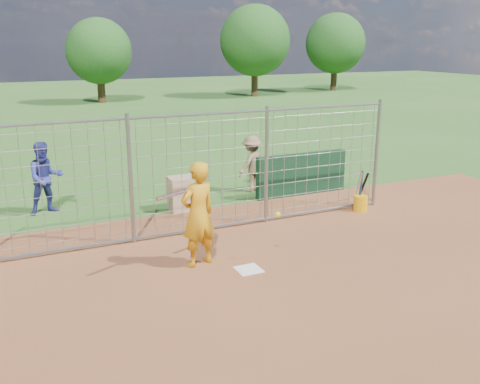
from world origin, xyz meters
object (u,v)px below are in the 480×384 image
bystander_a (46,178)px  bystander_c (252,164)px  bucket_with_bats (360,201)px  equipment_bin (186,193)px  batter (198,214)px

bystander_a → bystander_c: 5.20m
bystander_a → bystander_c: size_ratio=1.12×
bystander_a → bucket_with_bats: bearing=-32.3°
bystander_c → equipment_bin: 2.30m
bystander_a → equipment_bin: bearing=-28.0°
batter → bucket_with_bats: (4.62, 1.35, -0.71)m
batter → equipment_bin: bearing=-121.3°
bystander_a → batter: bearing=-72.3°
batter → bucket_with_bats: bearing=-179.5°
bystander_c → equipment_bin: bystander_c is taller
equipment_bin → bucket_with_bats: size_ratio=0.82×
batter → bystander_a: bearing=-79.7°
bystander_c → bucket_with_bats: (1.57, -2.67, -0.51)m
bystander_c → bucket_with_bats: bystander_c is taller
bystander_c → equipment_bin: bearing=-6.9°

